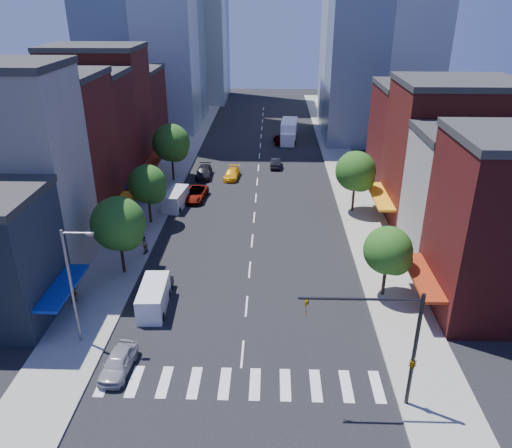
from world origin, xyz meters
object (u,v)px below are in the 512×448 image
Objects in this scene: box_truck at (289,132)px; pedestrian_far at (144,245)px; parked_car_front at (118,362)px; parked_car_third at (196,194)px; cargo_van_near at (153,298)px; parked_car_rear at (204,172)px; traffic_car_far at (280,139)px; cargo_van_far at (175,199)px; traffic_car_oncoming at (276,163)px; parked_car_second at (158,290)px; pedestrian_near at (73,292)px; taxi at (232,174)px.

pedestrian_far is (-15.37, -42.36, -0.54)m from box_truck.
parked_car_third is at bearing 93.18° from parked_car_front.
parked_car_third is 30.36m from box_truck.
cargo_van_near reaches higher than parked_car_front.
parked_car_front is 39.64m from parked_car_rear.
parked_car_third is at bearing 62.37° from traffic_car_far.
parked_car_rear is 0.98× the size of cargo_van_far.
traffic_car_far is (11.57, 57.44, 0.04)m from parked_car_front.
parked_car_rear is at bearing 27.63° from traffic_car_oncoming.
parked_car_front is 0.95× the size of traffic_car_far.
traffic_car_far is at bearing 84.90° from parked_car_second.
parked_car_front is 9.98m from pedestrian_near.
traffic_car_far is (12.78, 28.83, -0.29)m from cargo_van_far.
pedestrian_near is (-6.79, -31.65, 0.39)m from parked_car_rear.
traffic_car_oncoming is at bearing 72.27° from cargo_van_near.
parked_car_second is at bearing -76.87° from cargo_van_far.
box_truck reaches higher than parked_car_front.
box_truck reaches higher than cargo_van_near.
parked_car_third is 1.15× the size of taxi.
taxi is (3.95, -0.33, -0.07)m from parked_car_rear.
traffic_car_oncoming is (10.04, 35.30, 0.01)m from parked_car_second.
pedestrian_near reaches higher than parked_car_front.
parked_car_second is at bearing 89.62° from parked_car_front.
cargo_van_far is 1.25× the size of traffic_car_oncoming.
parked_car_third is 14.95m from pedestrian_far.
cargo_van_far is 31.53m from traffic_car_far.
pedestrian_near is at bearing 131.49° from parked_car_front.
parked_car_second is at bearing -91.54° from parked_car_rear.
parked_car_front is 0.49× the size of box_truck.
parked_car_third is at bearing -109.61° from box_truck.
parked_car_front is 0.83× the size of parked_car_rear.
traffic_car_far is at bearing 83.27° from parked_car_front.
traffic_car_far reaches higher than parked_car_second.
cargo_van_far reaches higher than parked_car_second.
taxi is (3.95, 30.15, -0.01)m from parked_car_second.
parked_car_second is at bearing -84.42° from parked_car_third.
pedestrian_far is at bearing 1.00° from pedestrian_near.
cargo_van_far is 12.24m from taxi.
parked_car_front is 16.80m from pedestrian_far.
parked_car_third is 8.34m from parked_car_rear.
cargo_van_near is (0.01, -23.96, 0.33)m from parked_car_third.
traffic_car_far reaches higher than taxi.
cargo_van_near reaches higher than traffic_car_oncoming.
cargo_van_far is 2.76× the size of pedestrian_far.
pedestrian_far is (-3.01, 9.32, 0.03)m from cargo_van_near.
taxi is (4.76, 39.30, -0.06)m from parked_car_front.
cargo_van_near is (0.01, -1.81, 0.38)m from parked_car_second.
box_truck is (12.37, 19.38, 0.89)m from parked_car_rear.
pedestrian_near is at bearing -103.64° from parked_car_rear.
parked_car_third reaches higher than traffic_car_oncoming.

